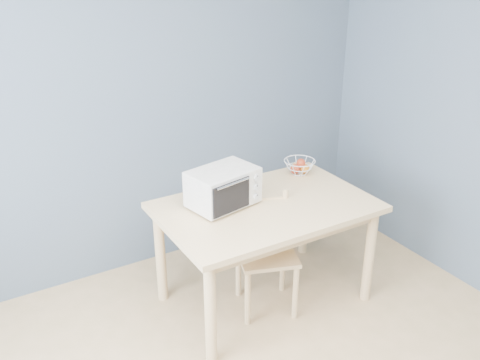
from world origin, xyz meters
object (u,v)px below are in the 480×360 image
dining_table (266,218)px  fruit_basket (299,166)px  toaster_oven (221,188)px  dining_chair (265,254)px

dining_table → fruit_basket: 0.60m
toaster_oven → dining_chair: size_ratio=0.59×
dining_table → toaster_oven: size_ratio=2.90×
toaster_oven → fruit_basket: toaster_oven is taller
toaster_oven → fruit_basket: (0.76, 0.18, -0.07)m
dining_table → fruit_basket: size_ratio=4.65×
dining_table → dining_chair: bearing=-121.1°
dining_table → toaster_oven: bearing=154.8°
dining_chair → toaster_oven: bearing=164.7°
dining_table → fruit_basket: fruit_basket is taller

